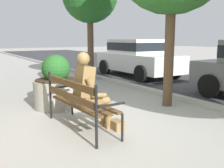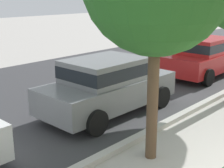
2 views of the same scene
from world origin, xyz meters
TOP-DOWN VIEW (x-y plane):
  - street_surface at (0.00, 7.50)m, footprint 60.00×9.00m
  - curb_stone at (0.00, 2.90)m, footprint 60.00×0.20m
  - parked_car_grey at (1.01, 4.63)m, footprint 4.12×1.96m
  - parked_car_red at (6.73, 4.63)m, footprint 4.12×1.96m

SIDE VIEW (x-z plane):
  - street_surface at x=0.00m, z-range 0.00..0.01m
  - curb_stone at x=0.00m, z-range 0.00..0.12m
  - parked_car_grey at x=1.01m, z-range 0.06..1.62m
  - parked_car_red at x=6.73m, z-range 0.06..1.62m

